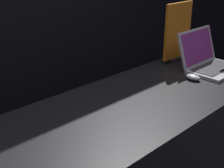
% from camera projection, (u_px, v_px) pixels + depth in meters
% --- Properties ---
extents(laptop_back, '(0.39, 0.33, 0.26)m').
position_uv_depth(laptop_back, '(209.00, 60.00, 2.14)').
color(laptop_back, '#B7B7BC').
rests_on(laptop_back, display_counter).
extents(mouse_back, '(0.06, 0.10, 0.04)m').
position_uv_depth(mouse_back, '(193.00, 77.00, 1.96)').
color(mouse_back, '#B2B2B7').
rests_on(mouse_back, display_counter).
extents(promo_stand_back, '(0.29, 0.07, 0.42)m').
position_uv_depth(promo_stand_back, '(178.00, 34.00, 2.26)').
color(promo_stand_back, black).
rests_on(promo_stand_back, display_counter).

